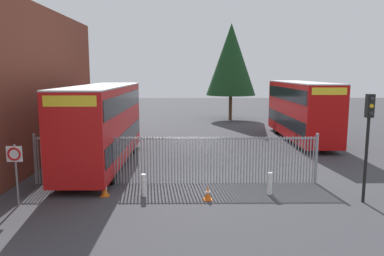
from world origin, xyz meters
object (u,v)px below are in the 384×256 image
Objects in this scene: double_decker_bus_near_gate at (103,122)px; bollard_near_left at (144,185)px; traffic_cone_by_gate at (208,193)px; speed_limit_sign_post at (15,161)px; traffic_cone_near_kerb at (99,182)px; bollard_center_front at (270,183)px; traffic_light_kerbside at (368,128)px; traffic_cone_mid_forecourt at (105,189)px; double_decker_bus_behind_fence_left at (301,109)px.

bollard_near_left is at bearing -61.21° from double_decker_bus_near_gate.
double_decker_bus_near_gate reaches higher than traffic_cone_by_gate.
speed_limit_sign_post is at bearing -167.48° from bollard_near_left.
double_decker_bus_near_gate reaches higher than traffic_cone_near_kerb.
bollard_near_left is 5.30m from bollard_center_front.
traffic_cone_near_kerb is at bearing -80.43° from double_decker_bus_near_gate.
double_decker_bus_near_gate is 18.32× the size of traffic_cone_by_gate.
double_decker_bus_near_gate is 4.50× the size of speed_limit_sign_post.
bollard_center_front is 10.21m from speed_limit_sign_post.
bollard_center_front reaches higher than traffic_cone_near_kerb.
double_decker_bus_near_gate is 6.49m from speed_limit_sign_post.
double_decker_bus_near_gate reaches higher than bollard_near_left.
bollard_near_left is 1.61× the size of traffic_cone_by_gate.
bollard_near_left is 1.00× the size of bollard_center_front.
traffic_light_kerbside is at bearing -26.88° from double_decker_bus_near_gate.
traffic_cone_mid_forecourt is at bearing 173.30° from traffic_cone_by_gate.
traffic_cone_by_gate is 1.00× the size of traffic_cone_mid_forecourt.
speed_limit_sign_post is (-2.61, -2.17, 1.49)m from traffic_cone_near_kerb.
double_decker_bus_behind_fence_left is at bearing 59.70° from traffic_cone_by_gate.
speed_limit_sign_post is at bearing -175.56° from traffic_cone_by_gate.
traffic_light_kerbside is at bearing -2.83° from traffic_cone_by_gate.
traffic_cone_by_gate is at bearing -165.72° from bollard_center_front.
traffic_cone_near_kerb is 11.44m from traffic_light_kerbside.
traffic_cone_mid_forecourt is at bearing -178.57° from bollard_center_front.
double_decker_bus_behind_fence_left is 2.51× the size of traffic_light_kerbside.
bollard_near_left is 0.22× the size of traffic_light_kerbside.
traffic_cone_mid_forecourt is 0.25× the size of speed_limit_sign_post.
traffic_light_kerbside is at bearing -5.08° from bollard_near_left.
bollard_near_left is (-10.33, -12.66, -1.95)m from double_decker_bus_behind_fence_left.
traffic_cone_by_gate is 4.30m from traffic_cone_mid_forecourt.
traffic_cone_by_gate is 7.56m from speed_limit_sign_post.
traffic_cone_by_gate is 0.14× the size of traffic_light_kerbside.
speed_limit_sign_post reaches higher than traffic_cone_mid_forecourt.
bollard_center_front is 4.44m from traffic_light_kerbside.
double_decker_bus_near_gate reaches higher than speed_limit_sign_post.
traffic_cone_by_gate is at bearing -18.47° from traffic_cone_near_kerb.
traffic_cone_by_gate is 0.25× the size of speed_limit_sign_post.
double_decker_bus_behind_fence_left reaches higher than bollard_center_front.
speed_limit_sign_post is (-15.07, -13.72, -0.65)m from double_decker_bus_behind_fence_left.
traffic_cone_near_kerb is (-0.51, 1.09, 0.00)m from traffic_cone_mid_forecourt.
speed_limit_sign_post is at bearing -107.45° from double_decker_bus_near_gate.
traffic_cone_by_gate and traffic_cone_near_kerb have the same top height.
bollard_center_front is at bearing -111.96° from double_decker_bus_behind_fence_left.
traffic_light_kerbside is (3.52, -0.98, 2.51)m from bollard_center_front.
double_decker_bus_behind_fence_left is 17.12m from traffic_cone_near_kerb.
bollard_near_left is at bearing -177.89° from bollard_center_front.
traffic_cone_mid_forecourt is (-1.63, 0.02, -0.19)m from bollard_near_left.
bollard_near_left is at bearing -129.19° from double_decker_bus_behind_fence_left.
double_decker_bus_near_gate is at bearing 103.05° from traffic_cone_mid_forecourt.
double_decker_bus_behind_fence_left is at bearing 29.90° from double_decker_bus_near_gate.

